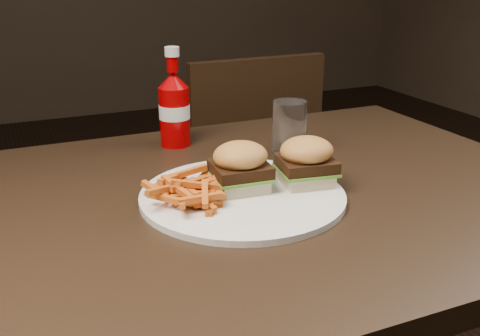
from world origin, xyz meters
name	(u,v)px	position (x,y,z in m)	size (l,w,h in m)	color
dining_table	(227,206)	(0.00, 0.00, 0.73)	(1.20, 0.80, 0.04)	black
chair_far	(230,189)	(0.31, 0.73, 0.43)	(0.41, 0.41, 0.04)	black
plate	(242,196)	(0.02, -0.03, 0.76)	(0.33, 0.33, 0.01)	white
sandwich_half_a	(240,183)	(0.02, -0.01, 0.77)	(0.08, 0.08, 0.02)	#FAE1B9
sandwich_half_b	(306,177)	(0.13, -0.03, 0.77)	(0.08, 0.08, 0.02)	beige
fries_pile	(192,187)	(-0.07, -0.02, 0.78)	(0.12, 0.12, 0.05)	#B07024
ketchup_bottle	(175,117)	(0.00, 0.29, 0.81)	(0.06, 0.06, 0.13)	#980002
tumbler	(289,127)	(0.19, 0.14, 0.81)	(0.07, 0.07, 0.11)	white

